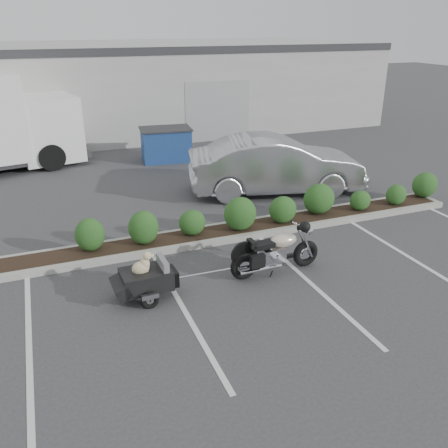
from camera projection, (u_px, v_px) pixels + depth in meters
name	position (u px, v px, depth m)	size (l,w,h in m)	color
ground	(244.00, 279.00, 9.84)	(90.00, 90.00, 0.00)	#38383A
planter_kerb	(245.00, 229.00, 12.03)	(12.00, 1.00, 0.15)	#9E9E93
building	(107.00, 86.00, 23.59)	(26.00, 10.00, 4.00)	#9EA099
motorcycle	(276.00, 252.00, 9.93)	(2.08, 0.70, 1.20)	black
pet_trailer	(145.00, 279.00, 9.03)	(1.66, 0.92, 0.99)	black
sedan	(276.00, 165.00, 14.56)	(1.86, 5.33, 1.76)	#B5B6BD
dumpster	(166.00, 144.00, 18.10)	(2.03, 1.50, 1.25)	navy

